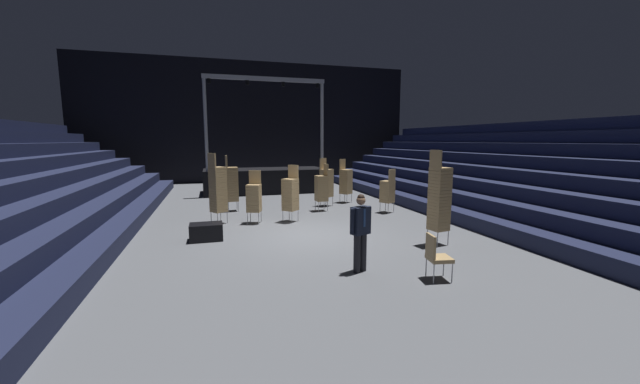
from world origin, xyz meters
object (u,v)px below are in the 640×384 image
chair_stack_mid_left (254,197)px  loose_chair_near_man (436,254)px  equipment_road_case (206,232)px  stage_riser (265,179)px  chair_stack_front_right (290,194)px  chair_stack_rear_centre (326,182)px  chair_stack_front_left (346,181)px  chair_stack_rear_left (322,188)px  man_with_tie (361,228)px  chair_stack_mid_centre (232,183)px  chair_stack_aisle_left (388,191)px  chair_stack_rear_right (218,189)px  chair_stack_mid_right (439,198)px

chair_stack_mid_left → loose_chair_near_man: size_ratio=1.90×
equipment_road_case → chair_stack_mid_left: bearing=48.7°
stage_riser → loose_chair_near_man: (1.55, -13.65, -0.19)m
chair_stack_front_right → chair_stack_rear_centre: size_ratio=0.96×
chair_stack_mid_left → chair_stack_rear_centre: size_ratio=0.88×
chair_stack_front_left → stage_riser: bearing=-90.6°
chair_stack_front_right → chair_stack_rear_left: 2.24m
man_with_tie → loose_chair_near_man: man_with_tie is taller
chair_stack_mid_centre → chair_stack_aisle_left: 6.15m
man_with_tie → loose_chair_near_man: size_ratio=1.79×
chair_stack_rear_centre → equipment_road_case: (-4.90, -4.21, -0.79)m
chair_stack_front_left → loose_chair_near_man: size_ratio=2.08×
chair_stack_rear_right → equipment_road_case: chair_stack_rear_right is taller
chair_stack_rear_left → chair_stack_aisle_left: size_ratio=1.10×
chair_stack_aisle_left → equipment_road_case: size_ratio=1.90×
chair_stack_rear_left → chair_stack_mid_centre: bearing=69.9°
man_with_tie → chair_stack_front_right: 5.21m
chair_stack_front_right → chair_stack_rear_centre: (2.11, 2.57, 0.04)m
chair_stack_mid_left → loose_chair_near_man: 6.86m
chair_stack_mid_left → man_with_tie: bearing=128.2°
chair_stack_front_left → chair_stack_mid_right: 7.03m
chair_stack_front_right → chair_stack_rear_left: (1.60, 1.57, -0.04)m
chair_stack_front_right → chair_stack_mid_right: bearing=176.8°
chair_stack_mid_centre → loose_chair_near_man: 9.32m
chair_stack_mid_left → chair_stack_rear_right: 1.24m
chair_stack_front_right → equipment_road_case: (-2.78, -1.65, -0.74)m
chair_stack_mid_right → chair_stack_aisle_left: bearing=161.2°
chair_stack_mid_centre → chair_stack_rear_right: 2.20m
chair_stack_rear_centre → equipment_road_case: size_ratio=2.28×
chair_stack_rear_centre → chair_stack_aisle_left: bearing=97.3°
chair_stack_front_left → chair_stack_rear_centre: bearing=-7.6°
chair_stack_front_right → chair_stack_rear_centre: chair_stack_rear_centre is taller
chair_stack_mid_left → equipment_road_case: size_ratio=1.99×
chair_stack_rear_left → chair_stack_rear_right: size_ratio=0.79×
chair_stack_rear_right → loose_chair_near_man: 7.70m
chair_stack_mid_left → chair_stack_front_right: bearing=-164.7°
stage_riser → chair_stack_front_left: size_ratio=3.25×
chair_stack_front_right → chair_stack_mid_centre: 3.13m
chair_stack_front_left → equipment_road_case: size_ratio=2.18×
chair_stack_rear_right → chair_stack_mid_right: bearing=19.7°
stage_riser → chair_stack_mid_left: size_ratio=3.56×
stage_riser → chair_stack_rear_left: stage_riser is taller
chair_stack_mid_right → loose_chair_near_man: 2.77m
chair_stack_rear_right → man_with_tie: bearing=-6.3°
equipment_road_case → chair_stack_rear_centre: bearing=40.7°
chair_stack_front_right → man_with_tie: bearing=141.6°
chair_stack_rear_centre → chair_stack_aisle_left: chair_stack_rear_centre is taller
chair_stack_front_right → chair_stack_rear_centre: bearing=-82.6°
chair_stack_rear_left → chair_stack_aisle_left: chair_stack_rear_left is taller
chair_stack_rear_centre → man_with_tie: bearing=43.4°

